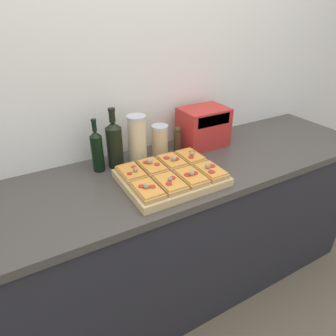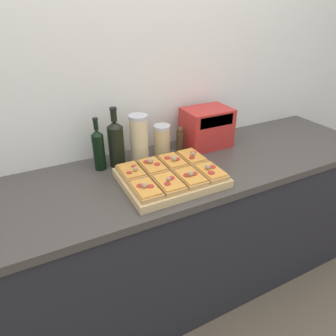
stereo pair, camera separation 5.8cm
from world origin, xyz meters
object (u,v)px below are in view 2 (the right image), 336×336
object	(u,v)px
grain_jar_tall	(139,138)
grain_jar_short	(162,140)
toaster_oven	(206,127)
olive_oil_bottle	(99,149)
cutting_board	(171,178)
wine_bottle	(116,143)
pepper_mill	(180,139)

from	to	relation	value
grain_jar_tall	grain_jar_short	distance (m)	0.14
grain_jar_short	toaster_oven	distance (m)	0.30
olive_oil_bottle	grain_jar_short	distance (m)	0.36
cutting_board	wine_bottle	world-z (taller)	wine_bottle
olive_oil_bottle	wine_bottle	world-z (taller)	wine_bottle
grain_jar_tall	pepper_mill	world-z (taller)	grain_jar_tall
toaster_oven	pepper_mill	bearing A→B (deg)	179.73
olive_oil_bottle	wine_bottle	bearing A→B (deg)	0.00
cutting_board	grain_jar_tall	size ratio (longest dim) A/B	1.83
cutting_board	toaster_oven	size ratio (longest dim) A/B	1.58
wine_bottle	pepper_mill	world-z (taller)	wine_bottle
olive_oil_bottle	toaster_oven	size ratio (longest dim) A/B	0.94
wine_bottle	grain_jar_short	distance (m)	0.27
grain_jar_short	pepper_mill	xyz separation A→B (m)	(0.12, -0.00, -0.02)
olive_oil_bottle	grain_jar_short	bearing A→B (deg)	0.00
pepper_mill	toaster_oven	xyz separation A→B (m)	(0.18, -0.00, 0.04)
cutting_board	olive_oil_bottle	bearing A→B (deg)	134.01
toaster_oven	grain_jar_tall	bearing A→B (deg)	179.89
wine_bottle	grain_jar_tall	xyz separation A→B (m)	(0.13, 0.00, -0.00)
olive_oil_bottle	grain_jar_tall	distance (m)	0.22
wine_bottle	toaster_oven	world-z (taller)	wine_bottle
cutting_board	pepper_mill	world-z (taller)	pepper_mill
grain_jar_tall	olive_oil_bottle	bearing A→B (deg)	180.00
toaster_oven	olive_oil_bottle	bearing A→B (deg)	179.93
pepper_mill	toaster_oven	distance (m)	0.18
olive_oil_bottle	grain_jar_short	xyz separation A→B (m)	(0.36, 0.00, -0.02)
cutting_board	grain_jar_short	xyz separation A→B (m)	(0.09, 0.28, 0.07)
olive_oil_bottle	pepper_mill	xyz separation A→B (m)	(0.48, -0.00, -0.04)
cutting_board	olive_oil_bottle	size ratio (longest dim) A/B	1.69
wine_bottle	olive_oil_bottle	bearing A→B (deg)	180.00
grain_jar_tall	grain_jar_short	xyz separation A→B (m)	(0.14, 0.00, -0.04)
cutting_board	grain_jar_tall	xyz separation A→B (m)	(-0.05, 0.28, 0.11)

